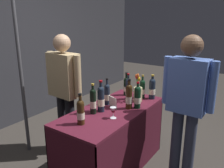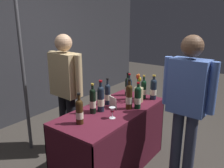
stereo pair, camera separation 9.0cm
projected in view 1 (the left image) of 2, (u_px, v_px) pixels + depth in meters
name	position (u px, v px, depth m)	size (l,w,h in m)	color
ground_plane	(112.00, 167.00, 2.84)	(12.00, 12.00, 0.00)	#38332D
back_partition	(1.00, 51.00, 3.64)	(7.16, 0.12, 2.51)	#2D2D33
tasting_table	(112.00, 129.00, 2.70)	(1.40, 0.64, 0.75)	#4C1423
featured_wine_bottle	(107.00, 94.00, 2.74)	(0.07, 0.07, 0.32)	#192333
display_bottle_0	(128.00, 89.00, 2.92)	(0.07, 0.07, 0.34)	#192333
display_bottle_1	(81.00, 112.00, 2.24)	(0.07, 0.07, 0.32)	#38230F
display_bottle_2	(101.00, 98.00, 2.54)	(0.08, 0.08, 0.35)	#192333
display_bottle_3	(142.00, 89.00, 2.97)	(0.07, 0.07, 0.31)	black
display_bottle_4	(126.00, 86.00, 3.08)	(0.07, 0.07, 0.31)	black
display_bottle_5	(138.00, 97.00, 2.64)	(0.07, 0.07, 0.31)	black
display_bottle_6	(129.00, 96.00, 2.61)	(0.07, 0.07, 0.35)	#38230F
display_bottle_7	(93.00, 101.00, 2.48)	(0.07, 0.07, 0.34)	black
display_bottle_8	(152.00, 88.00, 2.94)	(0.08, 0.08, 0.32)	#192333
wine_glass_near_vendor	(113.00, 110.00, 2.38)	(0.07, 0.07, 0.12)	silver
flower_vase	(138.00, 93.00, 2.86)	(0.11, 0.11, 0.36)	tan
brochure_stand	(113.00, 102.00, 2.66)	(0.14, 0.01, 0.13)	silver
vendor_presenter	(64.00, 84.00, 2.96)	(0.24, 0.58, 1.57)	black
taster_foreground_right	(187.00, 98.00, 2.42)	(0.22, 0.55, 1.60)	#2D3347
booth_signpost	(18.00, 52.00, 2.84)	(0.53, 0.04, 2.23)	#47474C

